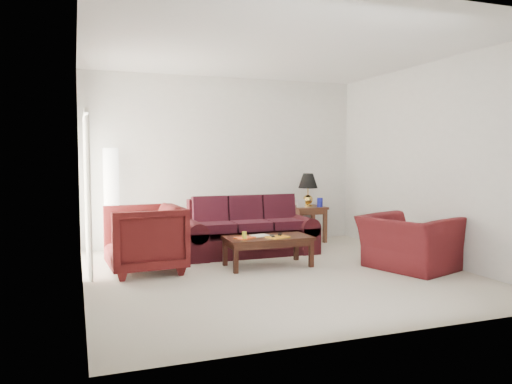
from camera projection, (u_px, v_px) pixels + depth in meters
The scene contains 19 objects.
floor at pixel (277, 273), 6.79m from camera, with size 5.00×5.00×0.00m, color beige.
blinds at pixel (86, 192), 7.11m from camera, with size 0.10×2.00×2.16m, color silver.
sofa at pixel (249, 227), 8.07m from camera, with size 2.16×0.93×0.89m, color black, non-canonical shape.
throw_pillow at pixel (214, 209), 8.59m from camera, with size 0.38×0.11×0.38m, color black.
end_table at pixel (307, 224), 9.29m from camera, with size 0.60×0.60×0.66m, color #4C351A, non-canonical shape.
table_lamp at pixel (308, 190), 9.31m from camera, with size 0.36×0.36×0.61m, color gold, non-canonical shape.
clock at pixel (301, 203), 9.09m from camera, with size 0.15×0.05×0.15m, color white.
blue_canister at pixel (320, 202), 9.15m from camera, with size 0.10×0.10×0.17m, color #171C98.
picture_frame at pixel (294, 201), 9.40m from camera, with size 0.14×0.02×0.17m, color silver.
floor_lamp at pixel (111, 200), 8.11m from camera, with size 0.28×0.28×1.74m, color silver, non-canonical shape.
armchair_left at pixel (144, 239), 6.81m from camera, with size 0.99×1.02×0.93m, color #400E0F.
armchair_right at pixel (409, 243), 7.00m from camera, with size 1.16×1.01×0.75m, color #481014.
coffee_table at pixel (268, 251), 7.19m from camera, with size 1.24×0.62×0.43m, color black, non-canonical shape.
magazine_red at pixel (245, 238), 7.02m from camera, with size 0.26×0.20×0.02m, color #C94314.
magazine_white at pixel (260, 236), 7.23m from camera, with size 0.25×0.19×0.01m, color white.
magazine_orange at pixel (278, 237), 7.09m from camera, with size 0.29×0.22×0.02m, color orange.
remote_a at pixel (272, 236), 7.08m from camera, with size 0.05×0.16×0.02m, color black.
remote_b at pixel (280, 234), 7.23m from camera, with size 0.05×0.18×0.02m, color black.
yellow_glass at pixel (244, 236), 6.91m from camera, with size 0.07×0.07×0.11m, color yellow.
Camera 1 is at (-2.56, -6.19, 1.60)m, focal length 35.00 mm.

